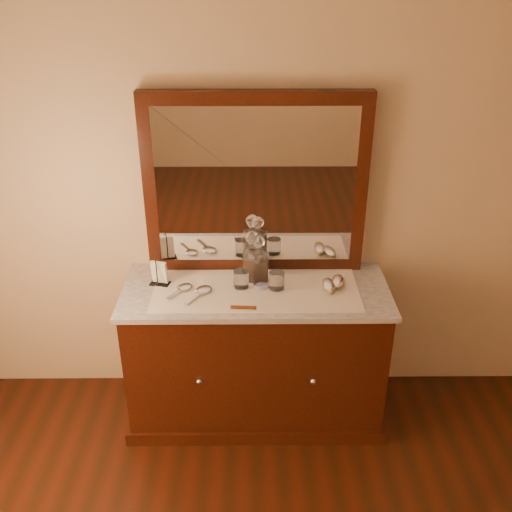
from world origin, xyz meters
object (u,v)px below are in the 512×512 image
(comb, at_px, (243,307))
(decanter_right, at_px, (258,264))
(mirror_frame, at_px, (255,185))
(brush_far, at_px, (338,282))
(hand_mirror_outer, at_px, (183,289))
(brush_near, at_px, (329,286))
(dresser_cabinet, at_px, (256,354))
(pin_dish, at_px, (262,286))
(decanter_left, at_px, (252,261))
(hand_mirror_inner, at_px, (202,291))
(napkin_rack, at_px, (159,274))

(comb, bearing_deg, decanter_right, 78.44)
(mirror_frame, relative_size, brush_far, 7.74)
(brush_far, relative_size, hand_mirror_outer, 0.84)
(comb, bearing_deg, brush_near, 25.84)
(brush_near, bearing_deg, comb, -158.23)
(mirror_frame, relative_size, decanter_right, 4.37)
(dresser_cabinet, xyz_separation_m, brush_far, (0.44, 0.03, 0.46))
(pin_dish, bearing_deg, decanter_left, 120.92)
(pin_dish, distance_m, hand_mirror_inner, 0.33)
(mirror_frame, bearing_deg, decanter_left, -97.19)
(comb, xyz_separation_m, hand_mirror_outer, (-0.33, 0.18, 0.00))
(hand_mirror_outer, height_order, hand_mirror_inner, hand_mirror_inner)
(hand_mirror_outer, bearing_deg, decanter_left, 16.55)
(decanter_right, bearing_deg, brush_far, -7.36)
(mirror_frame, distance_m, decanter_left, 0.41)
(mirror_frame, relative_size, hand_mirror_inner, 5.77)
(hand_mirror_inner, bearing_deg, napkin_rack, 156.28)
(decanter_right, height_order, brush_near, decanter_right)
(dresser_cabinet, relative_size, mirror_frame, 1.17)
(mirror_frame, height_order, hand_mirror_inner, mirror_frame)
(dresser_cabinet, xyz_separation_m, hand_mirror_inner, (-0.29, -0.05, 0.45))
(comb, height_order, hand_mirror_inner, hand_mirror_inner)
(brush_far, height_order, hand_mirror_outer, brush_far)
(dresser_cabinet, height_order, decanter_right, decanter_right)
(dresser_cabinet, relative_size, decanter_right, 5.10)
(brush_near, distance_m, hand_mirror_outer, 0.78)
(dresser_cabinet, bearing_deg, brush_far, 3.32)
(hand_mirror_inner, bearing_deg, pin_dish, 10.00)
(brush_far, bearing_deg, comb, -156.12)
(pin_dish, bearing_deg, dresser_cabinet, -166.25)
(comb, relative_size, decanter_left, 0.45)
(mirror_frame, bearing_deg, hand_mirror_outer, -146.36)
(pin_dish, height_order, napkin_rack, napkin_rack)
(comb, bearing_deg, mirror_frame, 85.79)
(napkin_rack, bearing_deg, comb, -29.03)
(decanter_left, xyz_separation_m, hand_mirror_inner, (-0.27, -0.14, -0.10))
(dresser_cabinet, xyz_separation_m, comb, (-0.06, -0.20, 0.45))
(comb, distance_m, brush_far, 0.56)
(dresser_cabinet, relative_size, napkin_rack, 8.70)
(hand_mirror_outer, bearing_deg, brush_far, 2.88)
(comb, xyz_separation_m, decanter_left, (0.05, 0.29, 0.11))
(brush_near, relative_size, brush_far, 0.98)
(brush_far, height_order, hand_mirror_inner, brush_far)
(dresser_cabinet, xyz_separation_m, hand_mirror_outer, (-0.39, -0.02, 0.45))
(mirror_frame, height_order, brush_far, mirror_frame)
(decanter_left, height_order, hand_mirror_inner, decanter_left)
(pin_dish, xyz_separation_m, decanter_left, (-0.05, 0.09, 0.11))
(mirror_frame, bearing_deg, dresser_cabinet, -90.00)
(decanter_left, height_order, brush_near, decanter_left)
(napkin_rack, relative_size, brush_near, 1.06)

